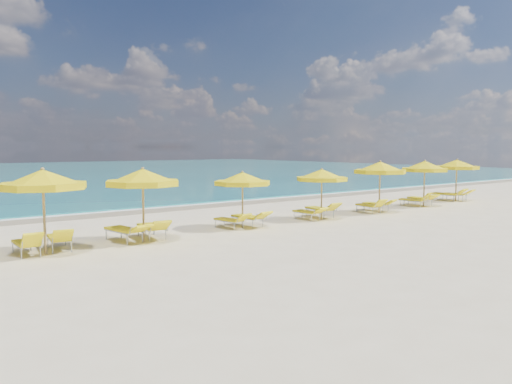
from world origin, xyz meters
TOP-DOWN VIEW (x-y plane):
  - ground_plane at (0.00, 0.00)m, footprint 120.00×120.00m
  - ocean at (0.00, 48.00)m, footprint 120.00×80.00m
  - wet_sand_band at (0.00, 7.40)m, footprint 120.00×2.60m
  - foam_line at (0.00, 8.20)m, footprint 120.00×1.20m
  - whitecap_near at (-6.00, 17.00)m, footprint 14.00×0.36m
  - whitecap_far at (8.00, 24.00)m, footprint 18.00×0.30m
  - umbrella_1 at (-9.30, -0.40)m, footprint 2.54×2.54m
  - umbrella_2 at (-6.16, -0.38)m, footprint 2.62×2.62m
  - umbrella_3 at (-1.87, -0.07)m, footprint 2.89×2.89m
  - umbrella_4 at (2.20, -0.32)m, footprint 2.64×2.64m
  - umbrella_5 at (6.03, -0.40)m, footprint 2.76×2.76m
  - umbrella_6 at (10.03, -0.16)m, footprint 2.84×2.84m
  - umbrella_7 at (13.87, 0.27)m, footprint 3.07×3.07m
  - lounger_1_left at (-9.77, -0.18)m, footprint 0.58×1.63m
  - lounger_1_right at (-8.77, 0.04)m, footprint 0.84×1.83m
  - lounger_2_left at (-6.64, 0.07)m, footprint 0.96×2.10m
  - lounger_2_right at (-5.65, 0.07)m, footprint 0.90×2.04m
  - lounger_3_left at (-2.29, 0.19)m, footprint 0.80×1.68m
  - lounger_3_right at (-1.40, 0.16)m, footprint 0.76×1.92m
  - lounger_4_left at (1.69, 0.03)m, footprint 0.58×1.70m
  - lounger_4_right at (2.70, 0.25)m, footprint 0.75×1.92m
  - lounger_5_left at (5.64, -0.10)m, footprint 0.78×1.74m
  - lounger_5_right at (6.58, 0.20)m, footprint 0.72×1.74m
  - lounger_6_left at (9.52, 0.16)m, footprint 0.89×1.72m
  - lounger_6_right at (10.40, 0.28)m, footprint 0.95×1.94m
  - lounger_7_left at (13.51, 0.65)m, footprint 0.80×2.03m
  - lounger_7_right at (14.25, 0.52)m, footprint 0.83×1.88m

SIDE VIEW (x-z plane):
  - ground_plane at x=0.00m, z-range 0.00..0.00m
  - ocean at x=0.00m, z-range -0.15..0.15m
  - wet_sand_band at x=0.00m, z-range -0.01..0.01m
  - foam_line at x=0.00m, z-range -0.01..0.01m
  - whitecap_near at x=-6.00m, z-range -0.03..0.03m
  - whitecap_far at x=8.00m, z-range -0.03..0.03m
  - lounger_3_left at x=-2.29m, z-range -0.14..0.53m
  - lounger_4_left at x=1.69m, z-range -0.12..0.52m
  - lounger_5_right at x=6.58m, z-range -0.13..0.53m
  - lounger_5_left at x=5.64m, z-range -0.17..0.59m
  - lounger_1_left at x=-9.77m, z-range -0.20..0.62m
  - lounger_6_left at x=9.52m, z-range -0.19..0.62m
  - lounger_7_right at x=14.25m, z-range -0.14..0.58m
  - lounger_6_right at x=10.40m, z-range -0.13..0.56m
  - lounger_1_right at x=-8.77m, z-range -0.18..0.62m
  - lounger_3_right at x=-1.40m, z-range -0.14..0.58m
  - lounger_4_right at x=2.70m, z-range -0.16..0.61m
  - lounger_2_left at x=-6.64m, z-range -0.13..0.60m
  - lounger_2_right at x=-5.65m, z-range -0.16..0.63m
  - lounger_7_left at x=13.51m, z-range -0.17..0.64m
  - umbrella_3 at x=-1.87m, z-range 0.79..3.03m
  - umbrella_4 at x=2.20m, z-range 0.80..3.05m
  - umbrella_6 at x=10.03m, z-range 0.87..3.35m
  - umbrella_7 at x=13.87m, z-range 0.88..3.36m
  - umbrella_2 at x=-6.16m, z-range 0.88..3.39m
  - umbrella_5 at x=6.03m, z-range 0.89..3.41m
  - umbrella_1 at x=-9.30m, z-range 0.91..3.48m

